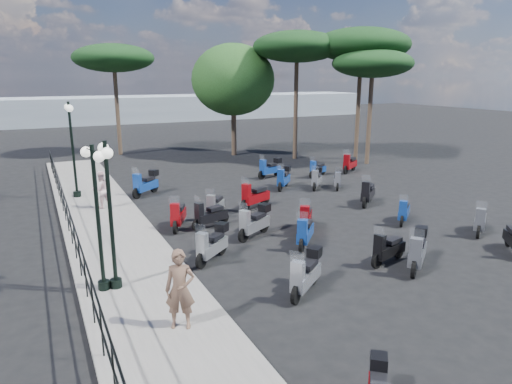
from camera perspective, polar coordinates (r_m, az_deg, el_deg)
name	(u,v)px	position (r m, az deg, el deg)	size (l,w,h in m)	color
ground	(310,232)	(16.57, 6.77, -5.03)	(120.00, 120.00, 0.00)	black
sidewalk	(110,232)	(17.09, -17.82, -4.77)	(3.00, 30.00, 0.15)	slate
railing	(69,216)	(16.54, -22.38, -2.81)	(0.04, 26.04, 1.10)	black
lamp_post_0	(97,209)	(11.85, -19.23, -2.07)	(0.46, 1.08, 3.74)	black
lamp_post_1	(110,207)	(11.84, -17.81, -1.74)	(0.31, 1.13, 3.82)	black
lamp_post_2	(72,144)	(21.75, -21.99, 5.64)	(0.34, 1.25, 4.24)	black
woman	(180,289)	(10.09, -9.47, -11.92)	(0.65, 0.43, 1.77)	brown
pedestrian_far	(101,190)	(19.79, -18.81, 0.28)	(0.75, 0.59, 1.55)	beige
scooter_1	(306,274)	(11.94, 6.23, -10.21)	(1.48, 1.19, 1.39)	black
scooter_2	(212,245)	(13.91, -5.52, -6.61)	(1.43, 1.20, 1.36)	black
scooter_3	(210,216)	(16.89, -5.81, -2.98)	(1.62, 0.73, 1.32)	black
scooter_4	(178,216)	(16.97, -9.72, -2.96)	(0.96, 1.61, 1.39)	black
scooter_5	(146,184)	(21.95, -13.63, 0.98)	(1.51, 1.31, 1.46)	black
scooter_7	(417,251)	(14.07, 19.53, -7.00)	(1.52, 1.28, 1.45)	black
scooter_8	(254,223)	(15.84, -0.20, -3.84)	(1.59, 1.04, 1.40)	black
scooter_9	(305,233)	(15.06, 6.14, -5.10)	(1.24, 1.34, 1.37)	black
scooter_10	(215,206)	(18.08, -5.15, -1.81)	(1.13, 1.35, 1.32)	black
scooter_12	(388,249)	(14.24, 16.15, -6.90)	(1.58, 0.67, 1.29)	black
scooter_13	(306,219)	(16.42, 6.22, -3.37)	(1.17, 1.51, 1.43)	black
scooter_14	(255,197)	(19.22, -0.18, -0.60)	(1.73, 0.96, 1.47)	black
scooter_15	(284,178)	(22.66, 3.46, 1.70)	(1.32, 1.36, 1.38)	black
scooter_16	(270,169)	(25.12, 1.76, 2.95)	(1.66, 0.76, 1.35)	black
scooter_18	(404,212)	(18.26, 17.99, -2.38)	(1.26, 1.09, 1.25)	black
scooter_19	(368,194)	(20.36, 13.78, -0.19)	(1.47, 1.26, 1.45)	black
scooter_20	(317,179)	(22.87, 7.61, 1.62)	(1.23, 1.27, 1.29)	black
scooter_21	(317,169)	(25.54, 7.68, 2.82)	(1.45, 0.77, 1.22)	black
scooter_24	(480,221)	(18.04, 26.20, -3.28)	(1.43, 1.08, 1.34)	black
scooter_25	(337,181)	(23.00, 10.08, 1.41)	(0.90, 1.30, 1.18)	black
scooter_26	(350,164)	(27.07, 11.63, 3.46)	(1.57, 1.09, 1.43)	black
broadleaf_tree	(233,80)	(32.10, -2.86, 13.82)	(5.70, 5.70, 7.62)	#38281E
pine_0	(297,47)	(30.83, 5.15, 17.60)	(5.74, 5.74, 8.29)	#38281E
pine_1	(362,45)	(31.20, 13.06, 17.43)	(6.21, 6.21, 8.46)	#38281E
pine_2	(114,58)	(33.72, -17.38, 15.65)	(5.48, 5.48, 7.59)	#38281E
pine_3	(373,64)	(29.63, 14.38, 15.24)	(4.94, 4.94, 7.05)	#38281E
distant_hills	(109,109)	(58.84, -17.95, 9.79)	(70.00, 8.00, 3.00)	gray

